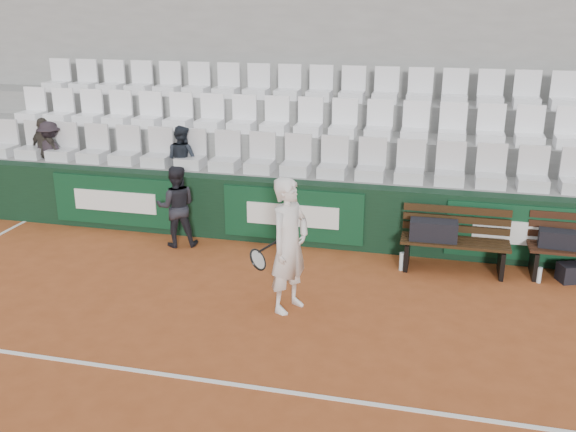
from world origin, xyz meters
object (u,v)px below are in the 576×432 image
object	(u,v)px
spectator_c	(181,133)
water_bottle_far	(539,275)
sports_bag_ground	(574,273)
sports_bag_right	(558,239)
bench_left	(454,256)
spectator_a	(48,127)
tennis_player	(289,245)
ball_kid	(176,206)
sports_bag_left	(433,230)
spectator_b	(42,125)
water_bottle_near	(402,261)

from	to	relation	value
spectator_c	water_bottle_far	bearing A→B (deg)	-171.97
sports_bag_ground	sports_bag_right	bearing A→B (deg)	163.05
bench_left	spectator_a	bearing A→B (deg)	171.62
tennis_player	sports_bag_ground	bearing A→B (deg)	25.42
ball_kid	spectator_a	world-z (taller)	spectator_a
water_bottle_far	ball_kid	world-z (taller)	ball_kid
sports_bag_left	spectator_b	distance (m)	6.95
sports_bag_left	water_bottle_near	world-z (taller)	sports_bag_left
ball_kid	tennis_player	bearing A→B (deg)	122.45
ball_kid	spectator_a	xyz separation A→B (m)	(-2.80, 1.05, 0.91)
bench_left	water_bottle_far	bearing A→B (deg)	-7.61
spectator_b	sports_bag_ground	bearing A→B (deg)	-166.99
sports_bag_left	spectator_b	size ratio (longest dim) A/B	0.57
water_bottle_far	spectator_c	xyz separation A→B (m)	(-5.66, 1.18, 1.46)
spectator_a	spectator_c	distance (m)	2.49
water_bottle_far	bench_left	bearing A→B (deg)	172.39
sports_bag_left	spectator_c	distance (m)	4.44
tennis_player	ball_kid	distance (m)	2.78
water_bottle_far	tennis_player	xyz separation A→B (m)	(-3.14, -1.55, 0.74)
sports_bag_right	spectator_a	bearing A→B (deg)	173.55
bench_left	spectator_a	size ratio (longest dim) A/B	1.36
bench_left	ball_kid	bearing A→B (deg)	-179.79
tennis_player	spectator_b	size ratio (longest dim) A/B	1.46
sports_bag_left	sports_bag_right	world-z (taller)	sports_bag_left
bench_left	spectator_a	distance (m)	7.19
spectator_c	spectator_a	bearing A→B (deg)	19.85
sports_bag_ground	ball_kid	xyz separation A→B (m)	(-5.81, -0.03, 0.51)
sports_bag_ground	tennis_player	size ratio (longest dim) A/B	0.25
sports_bag_left	water_bottle_near	distance (m)	0.63
bench_left	sports_bag_right	distance (m)	1.41
ball_kid	spectator_b	bearing A→B (deg)	-39.83
sports_bag_left	water_bottle_near	bearing A→B (deg)	-161.09
sports_bag_ground	spectator_b	world-z (taller)	spectator_b
water_bottle_near	bench_left	bearing A→B (deg)	13.38
ball_kid	sports_bag_ground	bearing A→B (deg)	160.19
bench_left	sports_bag_left	world-z (taller)	sports_bag_left
bench_left	sports_bag_right	bearing A→B (deg)	3.62
sports_bag_right	bench_left	bearing A→B (deg)	-176.38
sports_bag_left	sports_bag_right	xyz separation A→B (m)	(1.67, 0.12, -0.02)
sports_bag_left	sports_bag_ground	distance (m)	1.97
bench_left	tennis_player	distance (m)	2.70
sports_bag_left	spectator_a	bearing A→B (deg)	170.99
sports_bag_right	sports_bag_ground	size ratio (longest dim) A/B	1.23
sports_bag_left	sports_bag_ground	size ratio (longest dim) A/B	1.58
sports_bag_ground	spectator_c	distance (m)	6.37
sports_bag_right	tennis_player	world-z (taller)	tennis_player
water_bottle_near	spectator_a	world-z (taller)	spectator_a
sports_bag_left	sports_bag_ground	bearing A→B (deg)	1.22
tennis_player	ball_kid	world-z (taller)	tennis_player
tennis_player	water_bottle_far	bearing A→B (deg)	26.28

